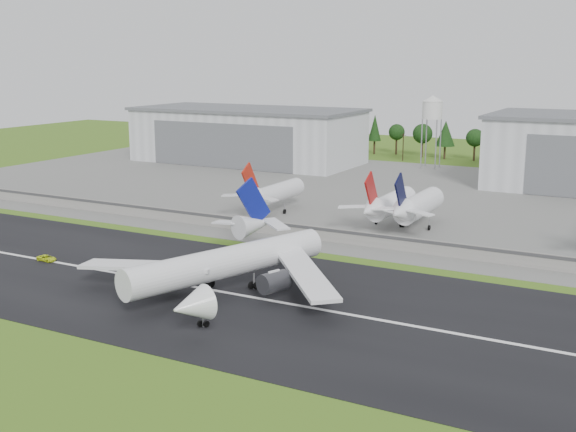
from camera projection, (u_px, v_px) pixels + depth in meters
The scene contains 14 objects.
ground at pixel (152, 300), 133.26m from camera, with size 600.00×600.00×0.00m, color #395E16.
runway at pixel (185, 285), 141.86m from camera, with size 320.00×60.00×0.10m, color black.
runway_centerline at pixel (185, 285), 141.85m from camera, with size 220.00×1.00×0.02m, color white.
apron at pixel (385, 195), 236.52m from camera, with size 320.00×150.00×0.10m, color slate.
blast_fence at pixel (292, 230), 180.20m from camera, with size 240.00×0.61×3.50m.
hangar_west at pixel (247, 135), 309.71m from camera, with size 97.00×44.00×23.20m.
water_tower at pixel (432, 107), 289.54m from camera, with size 8.40×8.40×29.40m.
utility_poles at pixel (452, 164), 305.37m from camera, with size 230.00×3.00×12.00m, color black, non-canonical shape.
treeline at pixel (462, 160), 318.28m from camera, with size 320.00×16.00×22.00m, color black, non-canonical shape.
main_airliner at pixel (227, 269), 135.72m from camera, with size 53.88×57.50×18.17m.
ground_vehicle at pixel (47, 258), 158.69m from camera, with size 2.16×4.68×1.30m, color #CCE11A.
parked_jet_red_a at pixel (271, 193), 206.19m from camera, with size 7.36×31.29×16.49m.
parked_jet_red_b at pixel (387, 204), 189.95m from camera, with size 7.36×31.29×16.63m.
parked_jet_navy at pixel (415, 206), 186.38m from camera, with size 7.36×31.29×16.87m.
Camera 1 is at (82.18, -99.86, 43.66)m, focal length 45.00 mm.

